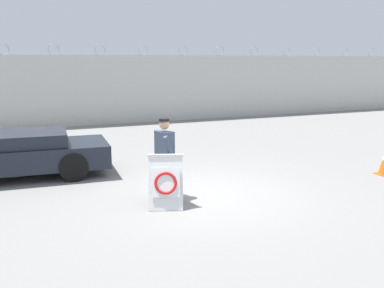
{
  "coord_description": "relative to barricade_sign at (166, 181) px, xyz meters",
  "views": [
    {
      "loc": [
        -3.74,
        -8.11,
        2.89
      ],
      "look_at": [
        0.25,
        1.33,
        0.86
      ],
      "focal_mm": 40.0,
      "sensor_mm": 36.0,
      "label": 1
    }
  ],
  "objects": [
    {
      "name": "parked_car_front_coupe",
      "position": [
        -2.84,
        3.47,
        0.08
      ],
      "size": [
        4.89,
        2.16,
        1.13
      ],
      "rotation": [
        0.0,
        0.0,
        3.08
      ],
      "color": "black",
      "rests_on": "ground_plane"
    },
    {
      "name": "ground_plane",
      "position": [
        1.03,
        0.34,
        -0.52
      ],
      "size": [
        90.0,
        90.0,
        0.0
      ],
      "primitive_type": "plane",
      "color": "gray"
    },
    {
      "name": "barricade_sign",
      "position": [
        0.0,
        0.0,
        0.0
      ],
      "size": [
        0.9,
        0.98,
        1.05
      ],
      "rotation": [
        0.0,
        0.0,
        -0.35
      ],
      "color": "white",
      "rests_on": "ground_plane"
    },
    {
      "name": "security_guard",
      "position": [
        0.23,
        0.71,
        0.4
      ],
      "size": [
        0.37,
        0.66,
        1.67
      ],
      "rotation": [
        0.0,
        0.0,
        -1.14
      ],
      "color": "#232838",
      "rests_on": "ground_plane"
    },
    {
      "name": "perimeter_wall",
      "position": [
        1.03,
        11.49,
        1.02
      ],
      "size": [
        36.0,
        0.3,
        3.53
      ],
      "color": "beige",
      "rests_on": "ground_plane"
    }
  ]
}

